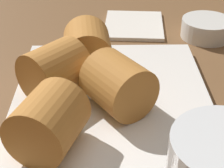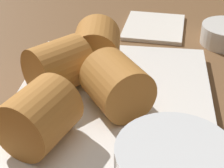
{
  "view_description": "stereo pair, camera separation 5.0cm",
  "coord_description": "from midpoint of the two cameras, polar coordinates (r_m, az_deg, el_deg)",
  "views": [
    {
      "loc": [
        31.92,
        -3.39,
        28.68
      ],
      "look_at": [
        -3.79,
        -2.75,
        5.99
      ],
      "focal_mm": 60.0,
      "sensor_mm": 36.0,
      "label": 1
    },
    {
      "loc": [
        31.66,
        1.6,
        28.68
      ],
      "look_at": [
        -3.79,
        -2.75,
        5.99
      ],
      "focal_mm": 60.0,
      "sensor_mm": 36.0,
      "label": 2
    }
  ],
  "objects": [
    {
      "name": "table_surface",
      "position": [
        0.42,
        0.45,
        -8.61
      ],
      "size": [
        180.0,
        140.0,
        2.0
      ],
      "color": "brown",
      "rests_on": "ground"
    },
    {
      "name": "serving_plate",
      "position": [
        0.44,
        -3.25,
        -3.67
      ],
      "size": [
        29.7,
        23.43,
        1.5
      ],
      "color": "white",
      "rests_on": "table_surface"
    },
    {
      "name": "roll_front_left",
      "position": [
        0.45,
        -11.49,
        2.22
      ],
      "size": [
        9.06,
        9.03,
        6.22
      ],
      "color": "#B77533",
      "rests_on": "serving_plate"
    },
    {
      "name": "roll_front_right",
      "position": [
        0.37,
        -13.27,
        -5.46
      ],
      "size": [
        8.41,
        8.11,
        6.22
      ],
      "color": "#B77533",
      "rests_on": "serving_plate"
    },
    {
      "name": "roll_back_left",
      "position": [
        0.41,
        -2.87,
        0.06
      ],
      "size": [
        8.95,
        8.86,
        6.22
      ],
      "color": "#B77533",
      "rests_on": "serving_plate"
    },
    {
      "name": "roll_back_right",
      "position": [
        0.5,
        -6.72,
        5.81
      ],
      "size": [
        7.91,
        6.73,
        6.22
      ],
      "color": "#B77533",
      "rests_on": "serving_plate"
    },
    {
      "name": "dipping_bowl_near",
      "position": [
        0.63,
        12.05,
        8.35
      ],
      "size": [
        8.23,
        8.23,
        3.07
      ],
      "color": "silver",
      "rests_on": "table_surface"
    },
    {
      "name": "napkin",
      "position": [
        0.66,
        1.17,
        8.91
      ],
      "size": [
        12.56,
        10.94,
        0.6
      ],
      "color": "silver",
      "rests_on": "table_surface"
    }
  ]
}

